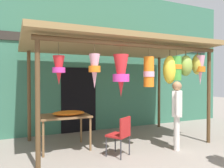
{
  "coord_description": "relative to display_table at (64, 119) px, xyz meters",
  "views": [
    {
      "loc": [
        -2.59,
        -4.11,
        1.63
      ],
      "look_at": [
        -0.32,
        0.82,
        1.52
      ],
      "focal_mm": 35.33,
      "sensor_mm": 36.0,
      "label": 1
    }
  ],
  "objects": [
    {
      "name": "display_table",
      "position": [
        0.0,
        0.0,
        0.0
      ],
      "size": [
        1.14,
        0.84,
        0.8
      ],
      "color": "brown",
      "rests_on": "ground_plane"
    },
    {
      "name": "flower_heap_on_table",
      "position": [
        0.11,
        -0.07,
        0.14
      ],
      "size": [
        0.74,
        0.52,
        0.1
      ],
      "color": "orange",
      "rests_on": "display_table"
    },
    {
      "name": "customer_foreground",
      "position": [
        2.38,
        -1.12,
        0.22
      ],
      "size": [
        0.42,
        0.48,
        1.59
      ],
      "color": "silver",
      "rests_on": "ground_plane"
    },
    {
      "name": "shop_facade",
      "position": [
        1.46,
        1.63,
        1.56
      ],
      "size": [
        10.29,
        0.29,
        4.55
      ],
      "color": "#387056",
      "rests_on": "ground_plane"
    },
    {
      "name": "folding_chair",
      "position": [
        0.98,
        -1.0,
        -0.21
      ],
      "size": [
        0.55,
        0.55,
        0.84
      ],
      "color": "#AD1E1E",
      "rests_on": "ground_plane"
    },
    {
      "name": "ground_plane",
      "position": [
        1.47,
        -1.02,
        -0.71
      ],
      "size": [
        30.0,
        30.0,
        0.0
      ],
      "primitive_type": "plane",
      "color": "gray"
    },
    {
      "name": "market_stall_canopy",
      "position": [
        1.49,
        -0.2,
        1.59
      ],
      "size": [
        4.71,
        2.6,
        2.62
      ],
      "color": "brown",
      "rests_on": "ground_plane"
    }
  ]
}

